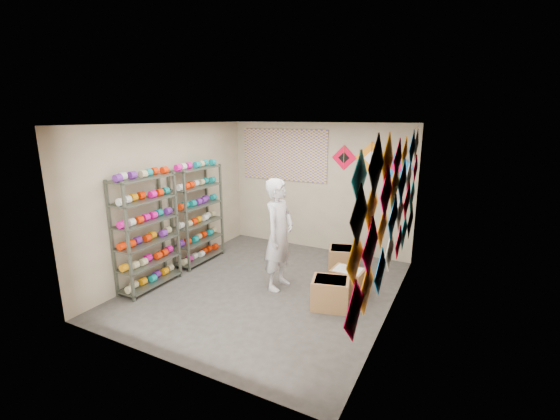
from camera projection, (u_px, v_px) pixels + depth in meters
The scene contains 12 objects.
ground at pixel (267, 288), 6.32m from camera, with size 4.50×4.50×0.00m, color #33302C.
room_walls at pixel (266, 192), 5.93m from camera, with size 4.50×4.50×4.50m.
shelf_rack_front at pixel (147, 233), 6.15m from camera, with size 0.40×1.10×1.90m, color #4C5147.
shelf_rack_back at pixel (198, 215), 7.27m from camera, with size 0.40×1.10×1.90m, color #4C5147.
string_spools at pixel (174, 218), 6.69m from camera, with size 0.12×2.36×0.12m.
kite_wall_display at pixel (393, 207), 5.06m from camera, with size 0.06×4.23×2.07m.
back_wall_kites at pixel (373, 161), 7.27m from camera, with size 1.61×0.02×0.77m.
poster at pixel (284, 155), 8.12m from camera, with size 2.00×0.01×1.10m, color #584493.
shopkeeper at pixel (279, 235), 6.14m from camera, with size 0.46×0.69×1.86m, color silver.
carton_a at pixel (330, 293), 5.63m from camera, with size 0.55×0.45×0.45m, color #966741.
carton_b at pixel (348, 281), 6.10m from camera, with size 0.50×0.41×0.41m, color #966741.
carton_c at pixel (341, 259), 7.03m from camera, with size 0.45×0.50×0.43m, color #966741.
Camera 1 is at (2.87, -5.06, 2.81)m, focal length 24.00 mm.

